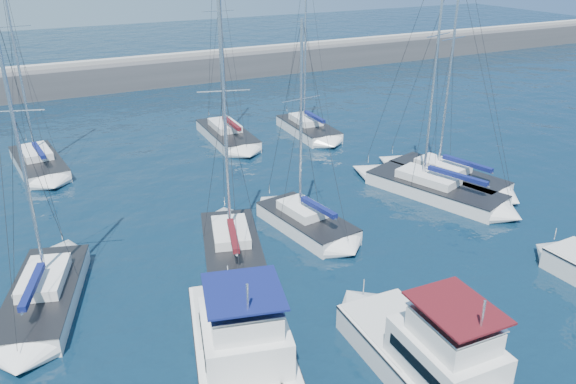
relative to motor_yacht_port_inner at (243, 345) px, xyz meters
name	(u,v)px	position (x,y,z in m)	size (l,w,h in m)	color
ground	(402,307)	(8.42, 0.38, -1.13)	(220.00, 220.00, 0.00)	black
breakwater	(142,76)	(8.42, 52.38, -0.08)	(160.00, 6.00, 4.45)	#424244
motor_yacht_port_inner	(243,345)	(0.00, 0.00, 0.00)	(5.80, 8.98, 4.69)	silver
motor_yacht_stbd_inner	(433,362)	(6.21, -4.30, 0.00)	(3.69, 8.78, 4.69)	silver
sailboat_mid_a	(45,295)	(-6.87, 8.38, -0.61)	(5.32, 8.69, 15.14)	silver
sailboat_mid_b	(232,247)	(2.93, 8.68, -0.61)	(5.08, 8.24, 14.70)	silver
sailboat_mid_c	(306,222)	(8.13, 9.53, -0.62)	(3.95, 7.16, 12.73)	silver
sailboat_mid_d	(434,188)	(18.41, 9.95, -0.60)	(6.13, 10.01, 17.35)	silver
sailboat_mid_e	(447,176)	(20.74, 11.25, -0.59)	(5.21, 9.03, 16.44)	silver
sailboat_back_a	(39,162)	(-5.56, 27.67, -0.58)	(3.88, 8.32, 17.10)	silver
sailboat_back_b	(227,134)	(9.95, 27.61, -0.58)	(3.43, 8.65, 17.62)	silver
sailboat_back_c	(308,128)	(17.24, 25.99, -0.59)	(3.31, 7.70, 15.85)	silver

